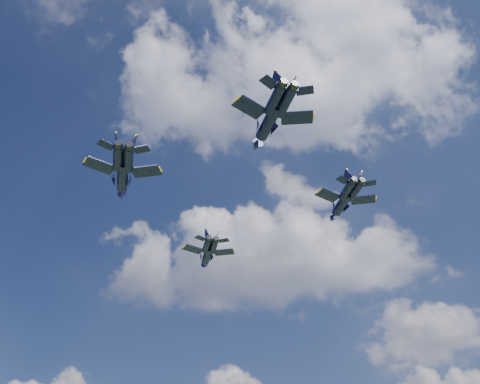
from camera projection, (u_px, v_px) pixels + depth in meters
name	position (u px, v px, depth m)	size (l,w,h in m)	color
jet_lead	(207.00, 256.00, 110.79)	(10.26, 14.15, 3.37)	black
jet_left	(123.00, 178.00, 88.62)	(11.97, 16.49, 3.93)	black
jet_right	(341.00, 204.00, 98.06)	(10.85, 14.94, 3.56)	black
jet_slot	(268.00, 124.00, 78.28)	(11.66, 15.65, 3.80)	black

